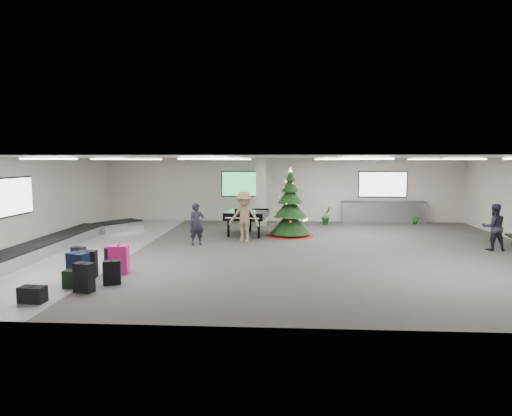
# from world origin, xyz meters

# --- Properties ---
(ground) EXTENTS (18.00, 18.00, 0.00)m
(ground) POSITION_xyz_m (0.00, 0.00, 0.00)
(ground) COLOR #3A3735
(ground) RESTS_ON ground
(room_envelope) EXTENTS (18.02, 14.02, 3.21)m
(room_envelope) POSITION_xyz_m (-0.38, 0.67, 2.33)
(room_envelope) COLOR beige
(room_envelope) RESTS_ON ground
(baggage_carousel) EXTENTS (2.28, 9.71, 0.43)m
(baggage_carousel) POSITION_xyz_m (-7.84, -0.08, 0.21)
(baggage_carousel) COLOR silver
(baggage_carousel) RESTS_ON ground
(service_counter) EXTENTS (4.05, 0.65, 1.08)m
(service_counter) POSITION_xyz_m (5.00, 6.65, 0.55)
(service_counter) COLOR silver
(service_counter) RESTS_ON ground
(suitcase_0) EXTENTS (0.50, 0.37, 0.72)m
(suitcase_0) POSITION_xyz_m (-4.71, -5.08, 0.35)
(suitcase_0) COLOR black
(suitcase_0) RESTS_ON ground
(suitcase_1) EXTENTS (0.49, 0.29, 0.74)m
(suitcase_1) POSITION_xyz_m (-5.19, -3.84, 0.36)
(suitcase_1) COLOR black
(suitcase_1) RESTS_ON ground
(pink_suitcase) EXTENTS (0.52, 0.32, 0.81)m
(pink_suitcase) POSITION_xyz_m (-4.49, -3.45, 0.40)
(pink_suitcase) COLOR #DA1C7B
(pink_suitcase) RESTS_ON ground
(suitcase_3) EXTENTS (0.50, 0.44, 0.68)m
(suitcase_3) POSITION_xyz_m (-4.83, -3.05, 0.33)
(suitcase_3) COLOR black
(suitcase_3) RESTS_ON ground
(navy_suitcase) EXTENTS (0.58, 0.45, 0.81)m
(navy_suitcase) POSITION_xyz_m (-5.17, -4.42, 0.40)
(navy_suitcase) COLOR black
(navy_suitcase) RESTS_ON ground
(green_duffel) EXTENTS (0.66, 0.33, 0.46)m
(green_duffel) POSITION_xyz_m (-5.03, -4.74, 0.22)
(green_duffel) COLOR black
(green_duffel) RESTS_ON ground
(suitcase_7) EXTENTS (0.46, 0.32, 0.62)m
(suitcase_7) POSITION_xyz_m (-4.30, -4.43, 0.30)
(suitcase_7) COLOR black
(suitcase_7) RESTS_ON ground
(suitcase_8) EXTENTS (0.42, 0.30, 0.59)m
(suitcase_8) POSITION_xyz_m (-6.01, -2.66, 0.28)
(suitcase_8) COLOR black
(suitcase_8) RESTS_ON ground
(black_duffel) EXTENTS (0.57, 0.34, 0.38)m
(black_duffel) POSITION_xyz_m (-5.50, -5.89, 0.18)
(black_duffel) COLOR black
(black_duffel) RESTS_ON ground
(christmas_tree) EXTENTS (1.97, 1.97, 2.81)m
(christmas_tree) POSITION_xyz_m (0.31, 2.80, 0.96)
(christmas_tree) COLOR maroon
(christmas_tree) RESTS_ON ground
(grand_piano) EXTENTS (1.82, 2.22, 1.18)m
(grand_piano) POSITION_xyz_m (-1.49, 2.90, 0.84)
(grand_piano) COLOR black
(grand_piano) RESTS_ON ground
(traveler_a) EXTENTS (0.67, 0.59, 1.55)m
(traveler_a) POSITION_xyz_m (-3.14, 0.65, 0.77)
(traveler_a) COLOR black
(traveler_a) RESTS_ON ground
(traveler_b) EXTENTS (1.39, 1.04, 1.91)m
(traveler_b) POSITION_xyz_m (-1.47, 1.44, 0.96)
(traveler_b) COLOR #816F50
(traveler_b) RESTS_ON ground
(traveler_bench) EXTENTS (0.81, 0.64, 1.62)m
(traveler_bench) POSITION_xyz_m (7.25, 0.32, 0.81)
(traveler_bench) COLOR black
(traveler_bench) RESTS_ON ground
(potted_plant_left) EXTENTS (0.64, 0.63, 0.91)m
(potted_plant_left) POSITION_xyz_m (2.11, 5.80, 0.46)
(potted_plant_left) COLOR #143F1A
(potted_plant_left) RESTS_ON ground
(potted_plant_right) EXTENTS (0.63, 0.63, 0.92)m
(potted_plant_right) POSITION_xyz_m (6.48, 6.50, 0.46)
(potted_plant_right) COLOR #143F1A
(potted_plant_right) RESTS_ON ground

